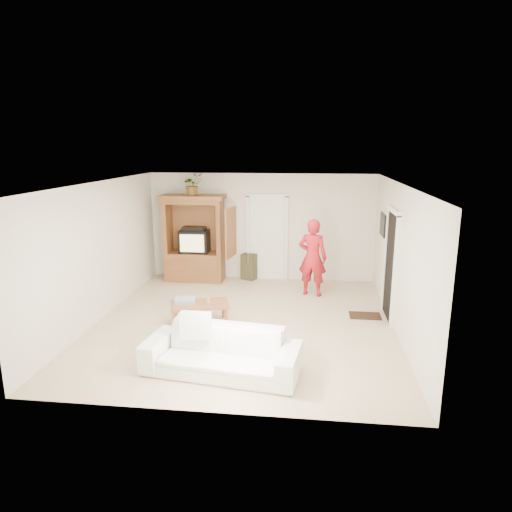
{
  "coord_description": "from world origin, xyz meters",
  "views": [
    {
      "loc": [
        1.17,
        -7.97,
        3.25
      ],
      "look_at": [
        0.15,
        0.6,
        1.15
      ],
      "focal_mm": 32.0,
      "sensor_mm": 36.0,
      "label": 1
    }
  ],
  "objects": [
    {
      "name": "floor",
      "position": [
        0.0,
        0.0,
        0.0
      ],
      "size": [
        6.0,
        6.0,
        0.0
      ],
      "primitive_type": "plane",
      "color": "tan",
      "rests_on": "ground"
    },
    {
      "name": "backpack_black",
      "position": [
        -1.07,
        2.67,
        0.18
      ],
      "size": [
        0.29,
        0.18,
        0.36
      ],
      "primitive_type": null,
      "rotation": [
        0.0,
        0.0,
        -0.03
      ],
      "color": "black",
      "rests_on": "floor"
    },
    {
      "name": "door_back",
      "position": [
        0.15,
        2.97,
        1.02
      ],
      "size": [
        0.85,
        0.05,
        2.04
      ],
      "primitive_type": "cube",
      "color": "white",
      "rests_on": "floor"
    },
    {
      "name": "wall_back",
      "position": [
        0.0,
        3.0,
        1.3
      ],
      "size": [
        5.5,
        0.0,
        5.5
      ],
      "primitive_type": "plane",
      "rotation": [
        1.57,
        0.0,
        0.0
      ],
      "color": "silver",
      "rests_on": "floor"
    },
    {
      "name": "man",
      "position": [
        1.26,
        1.8,
        0.86
      ],
      "size": [
        0.71,
        0.55,
        1.72
      ],
      "primitive_type": "imported",
      "rotation": [
        0.0,
        0.0,
        2.9
      ],
      "color": "#B21721",
      "rests_on": "floor"
    },
    {
      "name": "candle",
      "position": [
        -0.67,
        -0.08,
        0.45
      ],
      "size": [
        0.08,
        0.08,
        0.1
      ],
      "primitive_type": "cylinder",
      "color": "tan",
      "rests_on": "coffee_table"
    },
    {
      "name": "wall_front",
      "position": [
        0.0,
        -3.0,
        1.3
      ],
      "size": [
        5.5,
        0.0,
        5.5
      ],
      "primitive_type": "plane",
      "rotation": [
        -1.57,
        0.0,
        0.0
      ],
      "color": "silver",
      "rests_on": "floor"
    },
    {
      "name": "towel",
      "position": [
        -1.09,
        -0.13,
        0.44
      ],
      "size": [
        0.42,
        0.33,
        0.08
      ],
      "primitive_type": "cube",
      "rotation": [
        0.0,
        0.0,
        0.15
      ],
      "color": "#E14BA8",
      "rests_on": "coffee_table"
    },
    {
      "name": "doormat",
      "position": [
        2.3,
        0.6,
        0.01
      ],
      "size": [
        0.6,
        0.4,
        0.02
      ],
      "primitive_type": "cube",
      "color": "#382316",
      "rests_on": "floor"
    },
    {
      "name": "armoire",
      "position": [
        -1.58,
        2.66,
        0.91
      ],
      "size": [
        1.82,
        1.14,
        2.1
      ],
      "color": "brown",
      "rests_on": "floor"
    },
    {
      "name": "wall_left",
      "position": [
        -2.75,
        0.0,
        1.3
      ],
      "size": [
        0.0,
        6.0,
        6.0
      ],
      "primitive_type": "plane",
      "rotation": [
        1.57,
        0.0,
        1.57
      ],
      "color": "silver",
      "rests_on": "floor"
    },
    {
      "name": "sofa",
      "position": [
        -0.05,
        -1.96,
        0.33
      ],
      "size": [
        2.36,
        1.18,
        0.66
      ],
      "primitive_type": "imported",
      "rotation": [
        0.0,
        0.0,
        -0.13
      ],
      "color": "white",
      "rests_on": "floor"
    },
    {
      "name": "coffee_table",
      "position": [
        -0.82,
        -0.13,
        0.35
      ],
      "size": [
        1.19,
        0.86,
        0.4
      ],
      "rotation": [
        0.0,
        0.0,
        0.29
      ],
      "color": "#975B34",
      "rests_on": "floor"
    },
    {
      "name": "doorway_right",
      "position": [
        2.73,
        0.6,
        1.02
      ],
      "size": [
        0.05,
        0.9,
        2.04
      ],
      "primitive_type": "cube",
      "color": "black",
      "rests_on": "floor"
    },
    {
      "name": "plant",
      "position": [
        -1.6,
        2.63,
        2.35
      ],
      "size": [
        0.6,
        0.59,
        0.5
      ],
      "primitive_type": "imported",
      "rotation": [
        0.0,
        0.0,
        0.68
      ],
      "color": "#4C7238",
      "rests_on": "armoire"
    },
    {
      "name": "ceiling",
      "position": [
        0.0,
        0.0,
        2.6
      ],
      "size": [
        6.0,
        6.0,
        0.0
      ],
      "primitive_type": "plane",
      "rotation": [
        3.14,
        0.0,
        0.0
      ],
      "color": "white",
      "rests_on": "floor"
    },
    {
      "name": "framed_picture",
      "position": [
        2.73,
        1.9,
        1.6
      ],
      "size": [
        0.03,
        0.6,
        0.48
      ],
      "primitive_type": "cube",
      "color": "black",
      "rests_on": "wall_right"
    },
    {
      "name": "backpack_olive",
      "position": [
        -0.29,
        2.85,
        0.32
      ],
      "size": [
        0.41,
        0.37,
        0.65
      ],
      "primitive_type": null,
      "rotation": [
        0.0,
        0.0,
        -0.41
      ],
      "color": "#47442B",
      "rests_on": "floor"
    },
    {
      "name": "wall_right",
      "position": [
        2.75,
        0.0,
        1.3
      ],
      "size": [
        0.0,
        6.0,
        6.0
      ],
      "primitive_type": "plane",
      "rotation": [
        1.57,
        0.0,
        -1.57
      ],
      "color": "silver",
      "rests_on": "floor"
    }
  ]
}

